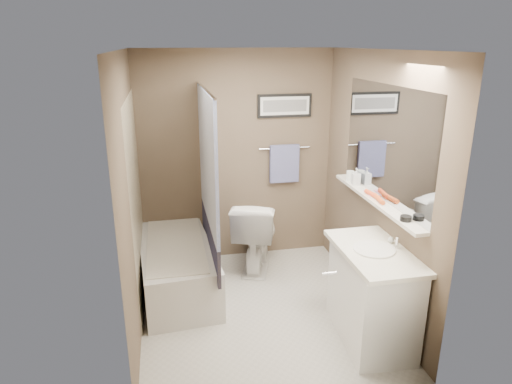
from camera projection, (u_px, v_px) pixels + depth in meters
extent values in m
plane|color=beige|center=(259.00, 310.00, 4.40)|extent=(2.50, 2.50, 0.00)
cube|color=white|center=(260.00, 52.00, 3.65)|extent=(2.20, 2.50, 0.04)
cube|color=brown|center=(237.00, 159.00, 5.17)|extent=(2.20, 0.04, 2.40)
cube|color=brown|center=(300.00, 252.00, 2.88)|extent=(2.20, 0.04, 2.40)
cube|color=brown|center=(133.00, 200.00, 3.82)|extent=(0.04, 2.50, 2.40)
cube|color=brown|center=(373.00, 184.00, 4.23)|extent=(0.04, 2.50, 2.40)
cube|color=#C2B393|center=(136.00, 203.00, 4.34)|extent=(0.02, 1.55, 2.00)
cylinder|color=silver|center=(205.00, 89.00, 4.14)|extent=(0.02, 1.55, 0.02)
cube|color=white|center=(208.00, 159.00, 4.35)|extent=(0.03, 1.45, 1.28)
cube|color=#222240|center=(210.00, 237.00, 4.61)|extent=(0.03, 1.45, 0.36)
cube|color=silver|center=(386.00, 143.00, 3.96)|extent=(0.02, 1.60, 1.00)
cube|color=silver|center=(375.00, 200.00, 4.11)|extent=(0.12, 1.60, 0.03)
cylinder|color=silver|center=(284.00, 148.00, 5.23)|extent=(0.60, 0.02, 0.02)
cube|color=#8B92CB|center=(284.00, 164.00, 5.26)|extent=(0.34, 0.05, 0.44)
cube|color=black|center=(285.00, 106.00, 5.09)|extent=(0.62, 0.02, 0.26)
cube|color=white|center=(285.00, 106.00, 5.08)|extent=(0.56, 0.00, 0.20)
cube|color=#595959|center=(285.00, 106.00, 5.07)|extent=(0.50, 0.00, 0.13)
cube|color=silver|center=(379.00, 272.00, 3.04)|extent=(0.80, 0.02, 2.00)
cylinder|color=silver|center=(329.00, 273.00, 3.02)|extent=(0.10, 0.02, 0.02)
cube|color=silver|center=(177.00, 267.00, 4.70)|extent=(0.81, 1.55, 0.50)
cube|color=beige|center=(175.00, 245.00, 4.62)|extent=(0.56, 1.36, 0.02)
imported|color=white|center=(256.00, 233.00, 5.12)|extent=(0.70, 0.92, 0.83)
cube|color=white|center=(372.00, 297.00, 3.87)|extent=(0.56, 0.93, 0.80)
cube|color=white|center=(375.00, 252.00, 3.74)|extent=(0.54, 0.96, 0.04)
cylinder|color=white|center=(374.00, 249.00, 3.73)|extent=(0.34, 0.34, 0.01)
cylinder|color=silver|center=(397.00, 242.00, 3.75)|extent=(0.02, 0.02, 0.10)
sphere|color=silver|center=(391.00, 240.00, 3.85)|extent=(0.05, 0.05, 0.05)
cylinder|color=black|center=(406.00, 218.00, 3.60)|extent=(0.09, 0.09, 0.04)
cylinder|color=#E65820|center=(379.00, 199.00, 4.03)|extent=(0.06, 0.22, 0.04)
cylinder|color=#ED4A21|center=(372.00, 194.00, 4.15)|extent=(0.07, 0.22, 0.04)
cube|color=pink|center=(368.00, 193.00, 4.24)|extent=(0.04, 0.16, 0.01)
cylinder|color=white|center=(350.00, 176.00, 4.63)|extent=(0.08, 0.08, 0.10)
imported|color=#999999|center=(356.00, 176.00, 4.49)|extent=(0.08, 0.08, 0.17)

